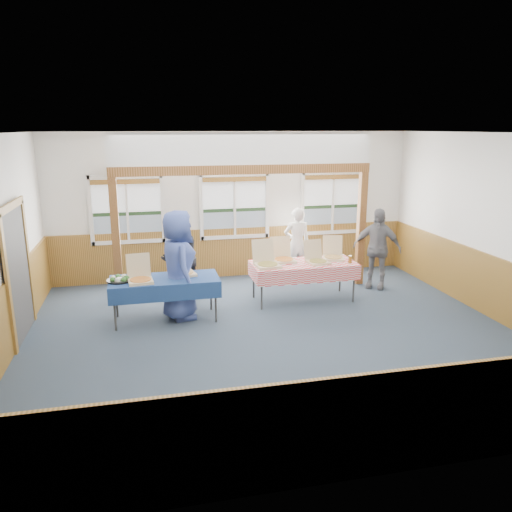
{
  "coord_description": "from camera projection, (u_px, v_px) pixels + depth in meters",
  "views": [
    {
      "loc": [
        -1.94,
        -7.29,
        3.28
      ],
      "look_at": [
        -0.07,
        1.0,
        1.08
      ],
      "focal_mm": 35.0,
      "sensor_mm": 36.0,
      "label": 1
    }
  ],
  "objects": [
    {
      "name": "pizza_box_f",
      "position": [
        333.0,
        256.0,
        9.85
      ],
      "size": [
        0.5,
        0.56,
        0.43
      ],
      "rotation": [
        0.0,
        0.0,
        -0.26
      ],
      "color": "beige",
      "rests_on": "table_right"
    },
    {
      "name": "pizza_box_a",
      "position": [
        140.0,
        278.0,
        8.39
      ],
      "size": [
        0.45,
        0.53,
        0.44
      ],
      "rotation": [
        0.0,
        0.0,
        0.1
      ],
      "color": "beige",
      "rests_on": "table_left"
    },
    {
      "name": "table_right",
      "position": [
        303.0,
        265.0,
        9.61
      ],
      "size": [
        2.16,
        1.46,
        0.76
      ],
      "rotation": [
        0.0,
        0.0,
        -0.29
      ],
      "color": "#323232",
      "rests_on": "floor"
    },
    {
      "name": "floor",
      "position": [
        274.0,
        335.0,
        8.12
      ],
      "size": [
        8.0,
        8.0,
        0.0
      ],
      "primitive_type": "plane",
      "color": "#252E3D",
      "rests_on": "ground"
    },
    {
      "name": "pizza_box_e",
      "position": [
        317.0,
        260.0,
        9.56
      ],
      "size": [
        0.44,
        0.51,
        0.41
      ],
      "rotation": [
        0.0,
        0.0,
        0.14
      ],
      "color": "beige",
      "rests_on": "table_right"
    },
    {
      "name": "window_left",
      "position": [
        127.0,
        206.0,
        10.48
      ],
      "size": [
        1.56,
        0.1,
        1.46
      ],
      "color": "silver",
      "rests_on": "wall_back"
    },
    {
      "name": "man_blue",
      "position": [
        178.0,
        265.0,
        8.65
      ],
      "size": [
        0.76,
        1.03,
        1.93
      ],
      "primitive_type": "imported",
      "rotation": [
        0.0,
        0.0,
        1.74
      ],
      "color": "#394A8E",
      "rests_on": "floor"
    },
    {
      "name": "woman_white",
      "position": [
        297.0,
        243.0,
        11.02
      ],
      "size": [
        0.61,
        0.43,
        1.59
      ],
      "primitive_type": "imported",
      "rotation": [
        0.0,
        0.0,
        3.06
      ],
      "color": "silver",
      "rests_on": "floor"
    },
    {
      "name": "cased_opening",
      "position": [
        17.0,
        273.0,
        7.86
      ],
      "size": [
        0.06,
        1.3,
        2.1
      ],
      "primitive_type": "cube",
      "color": "#323232",
      "rests_on": "wall_left"
    },
    {
      "name": "woman_black",
      "position": [
        180.0,
        258.0,
        9.61
      ],
      "size": [
        1.02,
        0.96,
        1.68
      ],
      "primitive_type": "imported",
      "rotation": [
        0.0,
        0.0,
        3.66
      ],
      "color": "black",
      "rests_on": "floor"
    },
    {
      "name": "wainscot_front",
      "position": [
        368.0,
        426.0,
        4.7
      ],
      "size": [
        7.98,
        0.05,
        1.1
      ],
      "primitive_type": "cube",
      "color": "brown",
      "rests_on": "floor"
    },
    {
      "name": "wall_back",
      "position": [
        234.0,
        206.0,
        11.03
      ],
      "size": [
        8.0,
        0.0,
        8.0
      ],
      "primitive_type": "plane",
      "rotation": [
        1.57,
        0.0,
        0.0
      ],
      "color": "silver",
      "rests_on": "floor"
    },
    {
      "name": "wainscot_right",
      "position": [
        491.0,
        286.0,
        8.83
      ],
      "size": [
        0.05,
        6.98,
        1.1
      ],
      "primitive_type": "cube",
      "color": "brown",
      "rests_on": "floor"
    },
    {
      "name": "pizza_box_b",
      "position": [
        183.0,
        271.0,
        8.81
      ],
      "size": [
        0.46,
        0.53,
        0.41
      ],
      "rotation": [
        0.0,
        0.0,
        0.21
      ],
      "color": "beige",
      "rests_on": "table_left"
    },
    {
      "name": "ceiling",
      "position": [
        276.0,
        133.0,
        7.32
      ],
      "size": [
        8.0,
        8.0,
        0.0
      ],
      "primitive_type": "plane",
      "rotation": [
        3.14,
        0.0,
        0.0
      ],
      "color": "white",
      "rests_on": "wall_back"
    },
    {
      "name": "window_right",
      "position": [
        333.0,
        199.0,
        11.46
      ],
      "size": [
        1.56,
        0.1,
        1.46
      ],
      "color": "silver",
      "rests_on": "wall_back"
    },
    {
      "name": "person_grey",
      "position": [
        377.0,
        248.0,
        10.35
      ],
      "size": [
        1.05,
        0.9,
        1.69
      ],
      "primitive_type": "imported",
      "rotation": [
        0.0,
        0.0,
        -0.61
      ],
      "color": "slate",
      "rests_on": "floor"
    },
    {
      "name": "window_mid",
      "position": [
        234.0,
        202.0,
        10.97
      ],
      "size": [
        1.56,
        0.1,
        1.46
      ],
      "color": "silver",
      "rests_on": "wall_back"
    },
    {
      "name": "wall_right",
      "position": [
        499.0,
        228.0,
        8.57
      ],
      "size": [
        0.0,
        8.0,
        8.0
      ],
      "primitive_type": "plane",
      "rotation": [
        1.57,
        0.0,
        -1.57
      ],
      "color": "silver",
      "rests_on": "floor"
    },
    {
      "name": "veggie_tray",
      "position": [
        119.0,
        279.0,
        8.43
      ],
      "size": [
        0.42,
        0.42,
        0.1
      ],
      "color": "black",
      "rests_on": "table_left"
    },
    {
      "name": "wainscot_back",
      "position": [
        235.0,
        252.0,
        11.27
      ],
      "size": [
        7.98,
        0.05,
        1.1
      ],
      "primitive_type": "cube",
      "color": "brown",
      "rests_on": "floor"
    },
    {
      "name": "pizza_box_c",
      "position": [
        267.0,
        263.0,
        9.33
      ],
      "size": [
        0.48,
        0.56,
        0.47
      ],
      "rotation": [
        0.0,
        0.0,
        0.1
      ],
      "color": "beige",
      "rests_on": "table_right"
    },
    {
      "name": "wall_front",
      "position": [
        375.0,
        323.0,
        4.42
      ],
      "size": [
        8.0,
        0.0,
        8.0
      ],
      "primitive_type": "plane",
      "rotation": [
        -1.57,
        0.0,
        0.0
      ],
      "color": "silver",
      "rests_on": "floor"
    },
    {
      "name": "cross_beam",
      "position": [
        245.0,
        169.0,
        9.67
      ],
      "size": [
        5.15,
        0.18,
        0.18
      ],
      "primitive_type": "cube",
      "color": "#5A3714",
      "rests_on": "post_left"
    },
    {
      "name": "pizza_box_d",
      "position": [
        283.0,
        258.0,
        9.69
      ],
      "size": [
        0.42,
        0.5,
        0.44
      ],
      "rotation": [
        0.0,
        0.0,
        0.02
      ],
      "color": "beige",
      "rests_on": "table_right"
    },
    {
      "name": "wainscot_left",
      "position": [
        6.0,
        324.0,
        7.14
      ],
      "size": [
        0.05,
        6.98,
        1.1
      ],
      "primitive_type": "cube",
      "color": "brown",
      "rests_on": "floor"
    },
    {
      "name": "drink_glass",
      "position": [
        350.0,
        260.0,
        9.52
      ],
      "size": [
        0.07,
        0.07,
        0.15
      ],
      "primitive_type": "cylinder",
      "color": "brown",
      "rests_on": "table_right"
    },
    {
      "name": "post_right",
      "position": [
        361.0,
        229.0,
        10.53
      ],
      "size": [
        0.15,
        0.15,
        2.4
      ],
      "primitive_type": "cube",
      "color": "#5A3714",
      "rests_on": "floor"
    },
    {
      "name": "table_left",
      "position": [
        165.0,
        281.0,
        8.61
      ],
      "size": [
        2.01,
        1.31,
        0.76
      ],
      "rotation": [
        0.0,
        0.0,
        -0.27
      ],
      "color": "#323232",
      "rests_on": "floor"
    },
    {
      "name": "post_left",
      "position": [
        116.0,
        240.0,
        9.46
      ],
      "size": [
        0.15,
        0.15,
        2.4
      ],
      "primitive_type": "cube",
      "color": "#5A3714",
      "rests_on": "floor"
    }
  ]
}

